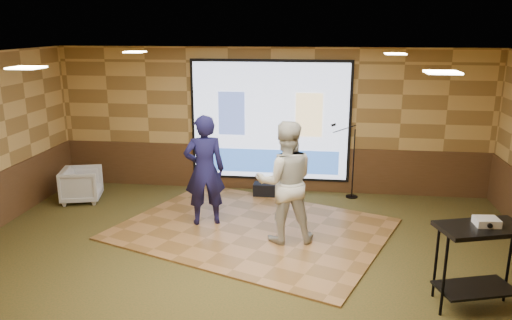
# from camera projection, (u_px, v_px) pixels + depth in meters

# --- Properties ---
(ground) EXTENTS (9.00, 9.00, 0.00)m
(ground) POSITION_uv_depth(u_px,v_px,m) (246.00, 263.00, 7.41)
(ground) COLOR #303B1B
(ground) RESTS_ON ground
(room_shell) EXTENTS (9.04, 7.04, 3.02)m
(room_shell) POSITION_uv_depth(u_px,v_px,m) (245.00, 125.00, 6.86)
(room_shell) COLOR tan
(room_shell) RESTS_ON ground
(wainscot_back) EXTENTS (9.00, 0.04, 0.95)m
(wainscot_back) POSITION_uv_depth(u_px,v_px,m) (270.00, 168.00, 10.61)
(wainscot_back) COLOR #4B3119
(wainscot_back) RESTS_ON ground
(projector_screen) EXTENTS (3.32, 0.06, 2.52)m
(projector_screen) POSITION_uv_depth(u_px,v_px,m) (270.00, 122.00, 10.31)
(projector_screen) COLOR black
(projector_screen) RESTS_ON room_shell
(downlight_nw) EXTENTS (0.32, 0.32, 0.02)m
(downlight_nw) POSITION_uv_depth(u_px,v_px,m) (135.00, 52.00, 8.62)
(downlight_nw) COLOR beige
(downlight_nw) RESTS_ON room_shell
(downlight_ne) EXTENTS (0.32, 0.32, 0.02)m
(downlight_ne) POSITION_uv_depth(u_px,v_px,m) (395.00, 54.00, 8.08)
(downlight_ne) COLOR beige
(downlight_ne) RESTS_ON room_shell
(downlight_sw) EXTENTS (0.32, 0.32, 0.02)m
(downlight_sw) POSITION_uv_depth(u_px,v_px,m) (26.00, 68.00, 5.46)
(downlight_sw) COLOR beige
(downlight_sw) RESTS_ON room_shell
(downlight_se) EXTENTS (0.32, 0.32, 0.02)m
(downlight_se) POSITION_uv_depth(u_px,v_px,m) (442.00, 72.00, 4.92)
(downlight_se) COLOR beige
(downlight_se) RESTS_ON room_shell
(dance_floor) EXTENTS (5.24, 4.65, 0.03)m
(dance_floor) POSITION_uv_depth(u_px,v_px,m) (253.00, 229.00, 8.62)
(dance_floor) COLOR #9C6A39
(dance_floor) RESTS_ON ground
(player_left) EXTENTS (0.82, 0.66, 1.94)m
(player_left) POSITION_uv_depth(u_px,v_px,m) (205.00, 170.00, 8.60)
(player_left) COLOR #171544
(player_left) RESTS_ON dance_floor
(player_right) EXTENTS (1.08, 0.92, 1.97)m
(player_right) POSITION_uv_depth(u_px,v_px,m) (285.00, 182.00, 7.89)
(player_right) COLOR beige
(player_right) RESTS_ON dance_floor
(av_table) EXTENTS (1.05, 0.55, 1.10)m
(av_table) POSITION_uv_depth(u_px,v_px,m) (480.00, 249.00, 6.04)
(av_table) COLOR black
(av_table) RESTS_ON ground
(projector) EXTENTS (0.29, 0.25, 0.09)m
(projector) POSITION_uv_depth(u_px,v_px,m) (487.00, 222.00, 5.97)
(projector) COLOR silver
(projector) RESTS_ON av_table
(mic_stand) EXTENTS (0.60, 0.25, 1.54)m
(mic_stand) POSITION_uv_depth(u_px,v_px,m) (350.00, 174.00, 10.13)
(mic_stand) COLOR black
(mic_stand) RESTS_ON ground
(banquet_chair) EXTENTS (0.91, 0.89, 0.68)m
(banquet_chair) POSITION_uv_depth(u_px,v_px,m) (82.00, 185.00, 9.95)
(banquet_chair) COLOR gray
(banquet_chair) RESTS_ON ground
(duffel_bag) EXTENTS (0.45, 0.30, 0.28)m
(duffel_bag) POSITION_uv_depth(u_px,v_px,m) (265.00, 190.00, 10.27)
(duffel_bag) COLOR black
(duffel_bag) RESTS_ON ground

